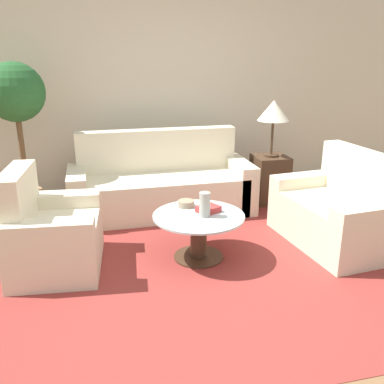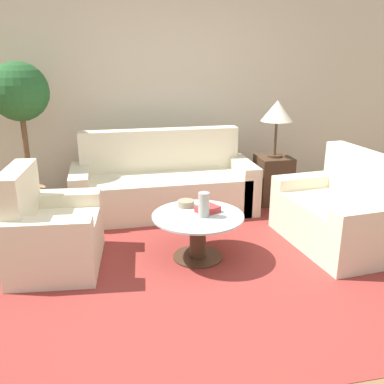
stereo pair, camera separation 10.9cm
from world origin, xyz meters
name	(u,v)px [view 1 (the left image)]	position (x,y,z in m)	size (l,w,h in m)	color
ground_plane	(226,302)	(0.00, 0.00, 0.00)	(14.00, 14.00, 0.00)	brown
wall_back	(158,91)	(0.00, 2.92, 1.30)	(10.00, 0.06, 2.60)	beige
rug	(198,257)	(-0.02, 0.75, 0.00)	(3.67, 3.39, 0.01)	maroon
sofa_main	(161,186)	(-0.14, 2.02, 0.30)	(2.06, 0.77, 0.92)	beige
armchair	(49,237)	(-1.31, 0.87, 0.29)	(0.80, 0.95, 0.89)	beige
loveseat	(339,214)	(1.38, 0.76, 0.29)	(0.85, 1.27, 0.91)	beige
coffee_table	(199,230)	(-0.02, 0.75, 0.27)	(0.81, 0.81, 0.42)	#422D1E
side_table	(270,179)	(1.21, 2.01, 0.29)	(0.40, 0.40, 0.58)	#422D1E
table_lamp	(274,112)	(1.21, 2.01, 1.11)	(0.37, 0.37, 0.67)	#422D1E
potted_plant	(16,105)	(-1.64, 2.27, 1.24)	(0.63, 0.63, 1.69)	#93704C
vase	(205,205)	(0.02, 0.70, 0.53)	(0.10, 0.10, 0.22)	#9E998E
bowl	(186,204)	(-0.08, 0.98, 0.45)	(0.15, 0.15, 0.06)	gray
book_stack	(208,209)	(0.08, 0.79, 0.45)	(0.24, 0.22, 0.05)	#BC3333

